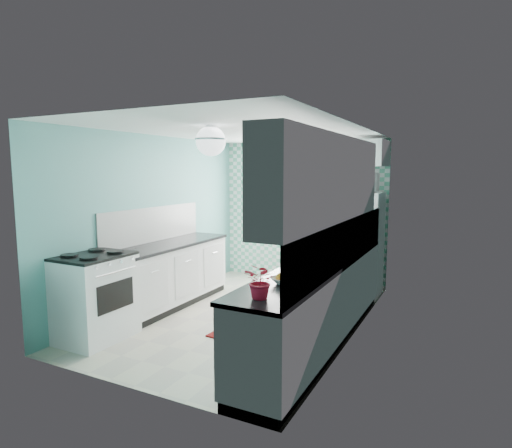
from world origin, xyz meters
The scene contains 26 objects.
floor centered at (0.00, 0.00, -0.01)m, with size 3.00×4.40×0.02m, color beige.
ceiling centered at (0.00, 0.00, 2.51)m, with size 3.00×4.40×0.02m, color white.
wall_back centered at (0.00, 2.21, 1.25)m, with size 3.00×0.02×2.50m, color #5DA49F.
wall_front centered at (0.00, -2.21, 1.25)m, with size 3.00×0.02×2.50m, color #5DA49F.
wall_left centered at (-1.51, 0.00, 1.25)m, with size 0.02×4.40×2.50m, color #5DA49F.
wall_right centered at (1.51, 0.00, 1.25)m, with size 0.02×4.40×2.50m, color #5DA49F.
accent_wall centered at (0.00, 2.19, 1.25)m, with size 3.00×0.01×2.50m, color #60B998.
window centered at (-0.35, 2.16, 1.55)m, with size 1.04×0.05×1.44m.
backsplash_right centered at (1.49, -0.40, 1.20)m, with size 0.02×3.60×0.51m, color white.
backsplash_left centered at (-1.49, -0.07, 1.20)m, with size 0.02×2.15×0.51m, color white.
upper_cabinets_right centered at (1.33, -0.60, 1.90)m, with size 0.33×3.20×0.90m, color white.
upper_cabinet_fridge centered at (1.30, 1.83, 2.25)m, with size 0.40×0.74×0.40m, color white.
ceiling_light centered at (0.00, -0.80, 2.32)m, with size 0.34×0.34×0.35m.
base_cabinets_right centered at (1.20, -0.40, 0.45)m, with size 0.60×3.60×0.90m, color white.
countertop_right centered at (1.19, -0.40, 0.92)m, with size 0.63×3.60×0.04m, color black.
base_cabinets_left centered at (-1.20, -0.07, 0.45)m, with size 0.60×2.15×0.90m, color white.
countertop_left centered at (-1.19, -0.07, 0.92)m, with size 0.63×2.15×0.04m, color black.
fridge centered at (1.11, 1.77, 0.83)m, with size 0.72×0.71×1.65m.
stove centered at (-1.20, -1.49, 0.52)m, with size 0.66×0.83×1.00m.
sink centered at (1.20, 0.61, 0.93)m, with size 0.55×0.46×0.53m.
rug centered at (0.29, -0.42, 0.01)m, with size 0.66×0.94×0.02m, color #740503.
dish_towel centered at (0.89, 0.27, 0.48)m, with size 0.02×0.24×0.36m, color #5B9D9C.
fruit_bowl centered at (1.20, -1.42, 0.97)m, with size 0.26×0.26×0.06m, color silver.
potted_plant centered at (1.20, -1.94, 1.09)m, with size 0.27×0.23×0.30m, color #B3212B.
soap_bottle centered at (1.25, 1.02, 1.02)m, with size 0.07×0.08×0.17m, color #AABEC6.
microwave centered at (1.11, 1.78, 1.80)m, with size 0.55×0.37×0.30m, color silver.
Camera 1 is at (2.69, -4.99, 1.99)m, focal length 30.00 mm.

